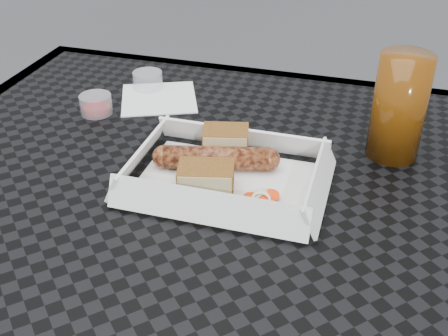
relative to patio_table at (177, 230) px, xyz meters
name	(u,v)px	position (x,y,z in m)	size (l,w,h in m)	color
patio_table	(177,230)	(0.00, 0.00, 0.00)	(0.80, 0.80, 0.74)	black
food_tray	(226,182)	(0.06, 0.02, 0.08)	(0.22, 0.15, 0.00)	white
bratwurst	(216,158)	(0.04, 0.05, 0.10)	(0.16, 0.06, 0.03)	brown
bread_near	(226,142)	(0.04, 0.08, 0.10)	(0.06, 0.04, 0.04)	brown
bread_far	(206,178)	(0.04, -0.01, 0.10)	(0.07, 0.05, 0.03)	brown
veg_garnish	(258,204)	(0.11, -0.02, 0.08)	(0.03, 0.03, 0.00)	#FB3D0A
napkin	(159,98)	(-0.11, 0.23, 0.08)	(0.12, 0.12, 0.00)	white
condiment_cup_sauce	(96,104)	(-0.19, 0.15, 0.09)	(0.05, 0.05, 0.03)	maroon
condiment_cup_empty	(148,81)	(-0.15, 0.26, 0.09)	(0.05, 0.05, 0.03)	silver
drink_glass	(399,107)	(0.26, 0.16, 0.15)	(0.07, 0.07, 0.14)	#542A07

